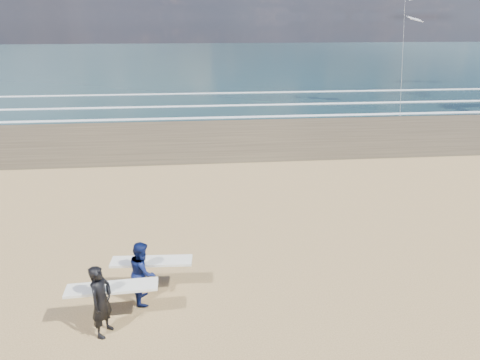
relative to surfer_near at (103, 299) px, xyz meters
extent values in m
cube|color=#473926|center=(20.58, 18.58, -0.94)|extent=(220.00, 12.00, 0.01)
cube|color=#183236|center=(20.58, 72.58, -0.94)|extent=(220.00, 100.00, 0.02)
cube|color=white|center=(20.58, 23.38, -0.90)|extent=(220.00, 0.50, 0.05)
cube|color=white|center=(20.58, 28.08, -0.90)|extent=(220.00, 0.50, 0.05)
cube|color=white|center=(20.58, 34.58, -0.90)|extent=(220.00, 0.50, 0.05)
imported|color=black|center=(-0.02, -0.04, -0.02)|extent=(0.67, 0.80, 1.87)
cube|color=white|center=(0.18, 0.31, 0.11)|extent=(2.22, 0.63, 0.07)
imported|color=#0D184C|center=(0.80, 1.23, -0.08)|extent=(0.73, 0.90, 1.75)
cube|color=white|center=(1.00, 1.58, 0.02)|extent=(2.22, 0.64, 0.07)
cube|color=slate|center=(18.07, 22.83, -0.90)|extent=(0.12, 0.12, 0.10)
camera|label=1|loc=(2.42, -8.74, 6.27)|focal=32.00mm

